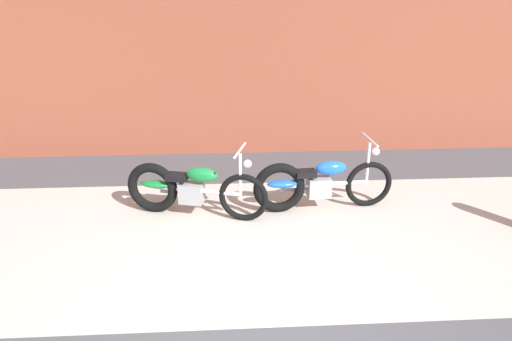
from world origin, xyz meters
The scene contains 4 objects.
ground_plane centered at (0.00, 0.00, 0.00)m, with size 80.00×80.00×0.00m, color #47474C.
sidewalk_slab centered at (0.00, 1.75, 0.00)m, with size 36.00×3.50×0.01m, color #B2ADA3.
motorcycle_green centered at (-0.69, 2.45, 0.40)m, with size 1.96×0.78×1.03m.
motorcycle_blue centered at (1.09, 2.51, 0.40)m, with size 2.01×0.58×1.03m.
Camera 1 is at (-0.11, -3.85, 3.16)m, focal length 35.07 mm.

